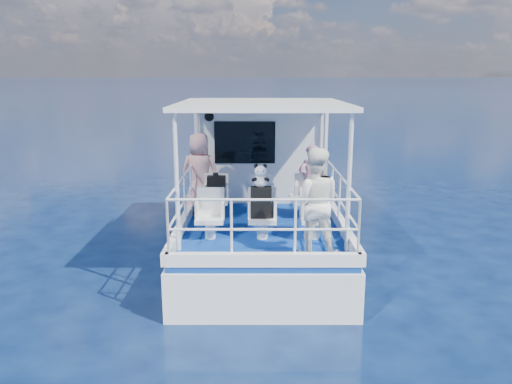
{
  "coord_description": "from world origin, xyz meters",
  "views": [
    {
      "loc": [
        -0.1,
        -9.33,
        3.65
      ],
      "look_at": [
        -0.11,
        -0.4,
        1.56
      ],
      "focal_mm": 35.0,
      "sensor_mm": 36.0,
      "label": 1
    }
  ],
  "objects_px": {
    "backpack_center": "(261,202)",
    "panda": "(261,176)",
    "passenger_port_fwd": "(200,173)",
    "passenger_stbd_aft": "(314,203)"
  },
  "relations": [
    {
      "from": "passenger_stbd_aft",
      "to": "panda",
      "type": "xyz_separation_m",
      "value": [
        -0.82,
        0.82,
        0.26
      ]
    },
    {
      "from": "passenger_port_fwd",
      "to": "backpack_center",
      "type": "xyz_separation_m",
      "value": [
        1.23,
        -1.7,
        -0.17
      ]
    },
    {
      "from": "passenger_stbd_aft",
      "to": "backpack_center",
      "type": "relative_size",
      "value": 3.19
    },
    {
      "from": "backpack_center",
      "to": "panda",
      "type": "relative_size",
      "value": 1.37
    },
    {
      "from": "backpack_center",
      "to": "passenger_port_fwd",
      "type": "bearing_deg",
      "value": 125.8
    },
    {
      "from": "passenger_port_fwd",
      "to": "panda",
      "type": "height_order",
      "value": "passenger_port_fwd"
    },
    {
      "from": "backpack_center",
      "to": "panda",
      "type": "bearing_deg",
      "value": 122.24
    },
    {
      "from": "passenger_port_fwd",
      "to": "panda",
      "type": "xyz_separation_m",
      "value": [
        1.22,
        -1.69,
        0.28
      ]
    },
    {
      "from": "backpack_center",
      "to": "panda",
      "type": "xyz_separation_m",
      "value": [
        -0.01,
        0.01,
        0.46
      ]
    },
    {
      "from": "panda",
      "to": "passenger_stbd_aft",
      "type": "bearing_deg",
      "value": -45.15
    }
  ]
}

